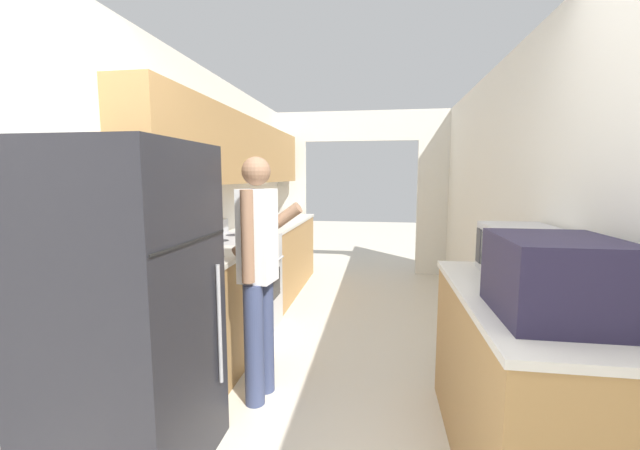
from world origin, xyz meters
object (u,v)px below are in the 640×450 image
suitcase (555,277)px  refrigerator (126,312)px  microwave (520,252)px  person (258,272)px  knife (250,230)px  range_oven (241,285)px

suitcase → refrigerator: bearing=179.3°
refrigerator → suitcase: refrigerator is taller
suitcase → microwave: 0.69m
person → knife: bearing=27.6°
refrigerator → microwave: (2.05, 0.66, 0.24)m
range_oven → person: bearing=-64.0°
range_oven → microwave: (2.11, -1.13, 0.61)m
range_oven → knife: (-0.07, 0.53, 0.47)m
person → refrigerator: bearing=155.3°
refrigerator → range_oven: refrigerator is taller
refrigerator → knife: size_ratio=4.98×
range_oven → person: size_ratio=0.65×
knife → refrigerator: bearing=-58.1°
knife → person: bearing=-41.0°
suitcase → knife: bearing=131.8°
suitcase → range_oven: bearing=138.1°
refrigerator → range_oven: (-0.06, 1.79, -0.37)m
microwave → refrigerator: bearing=-162.2°
microwave → suitcase: bearing=-97.7°
microwave → knife: 2.75m
range_oven → knife: 0.71m
refrigerator → range_oven: 1.83m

